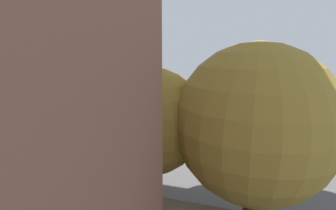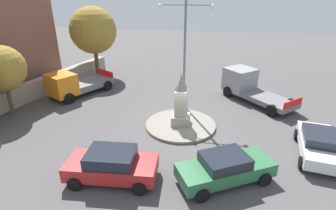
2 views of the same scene
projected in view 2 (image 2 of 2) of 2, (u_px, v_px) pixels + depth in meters
The scene contains 12 objects.
ground_plane at pixel (181, 126), 17.35m from camera, with size 80.00×80.00×0.00m, color #4F4C4C.
traffic_island at pixel (181, 125), 17.32m from camera, with size 4.53×4.53×0.17m, color gray.
monument at pixel (181, 102), 16.67m from camera, with size 1.10×1.10×3.37m.
streetlamp at pixel (185, 45), 18.05m from camera, with size 3.67×0.28×7.61m.
car_green_approaching at pixel (225, 168), 12.15m from camera, with size 4.69×3.67×1.43m.
car_white_parked_left at pixel (318, 144), 14.03m from camera, with size 2.48×4.41×1.40m.
car_red_passing at pixel (112, 165), 12.26m from camera, with size 4.28×2.30×1.53m.
truck_grey_waiting at pixel (248, 85), 21.21m from camera, with size 5.60×5.79×2.26m.
truck_orange_near_island at pixel (74, 84), 21.71m from camera, with size 4.32×5.58×2.12m.
stone_boundary_wall at pixel (37, 88), 21.68m from camera, with size 17.32×0.70×1.41m, color #9E9687.
tree_near_wall at pixel (93, 30), 25.23m from camera, with size 4.38×4.38×6.68m.
tree_far_corner at pixel (2, 69), 17.61m from camera, with size 3.04×3.04×4.87m.
Camera 2 is at (-2.05, 15.17, 8.32)m, focal length 28.54 mm.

